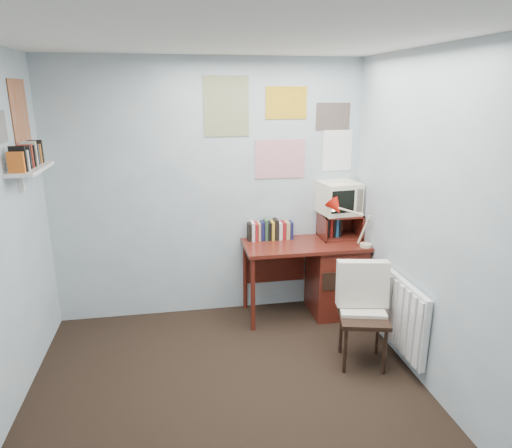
{
  "coord_description": "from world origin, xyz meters",
  "views": [
    {
      "loc": [
        -0.32,
        -2.59,
        2.19
      ],
      "look_at": [
        0.32,
        0.94,
        1.14
      ],
      "focal_mm": 32.0,
      "sensor_mm": 36.0,
      "label": 1
    }
  ],
  "objects_px": {
    "desk": "(330,275)",
    "radiator": "(400,314)",
    "desk_lamp": "(367,226)",
    "desk_chair": "(364,318)",
    "crt_tv": "(339,196)",
    "wall_shelf": "(31,169)",
    "tv_riser": "(340,226)"
  },
  "relations": [
    {
      "from": "desk",
      "to": "radiator",
      "type": "distance_m",
      "value": 0.97
    },
    {
      "from": "desk_lamp",
      "to": "desk_chair",
      "type": "bearing_deg",
      "value": -121.04
    },
    {
      "from": "crt_tv",
      "to": "wall_shelf",
      "type": "bearing_deg",
      "value": -176.79
    },
    {
      "from": "desk_lamp",
      "to": "radiator",
      "type": "relative_size",
      "value": 0.51
    },
    {
      "from": "radiator",
      "to": "desk_lamp",
      "type": "bearing_deg",
      "value": 91.59
    },
    {
      "from": "desk_lamp",
      "to": "tv_riser",
      "type": "relative_size",
      "value": 1.02
    },
    {
      "from": "desk",
      "to": "crt_tv",
      "type": "bearing_deg",
      "value": 51.97
    },
    {
      "from": "desk_chair",
      "to": "crt_tv",
      "type": "relative_size",
      "value": 2.28
    },
    {
      "from": "desk",
      "to": "desk_lamp",
      "type": "relative_size",
      "value": 2.94
    },
    {
      "from": "desk_chair",
      "to": "radiator",
      "type": "xyz_separation_m",
      "value": [
        0.33,
        0.01,
        0.01
      ]
    },
    {
      "from": "desk",
      "to": "radiator",
      "type": "relative_size",
      "value": 1.5
    },
    {
      "from": "radiator",
      "to": "wall_shelf",
      "type": "xyz_separation_m",
      "value": [
        -2.86,
        0.55,
        1.2
      ]
    },
    {
      "from": "desk_lamp",
      "to": "crt_tv",
      "type": "height_order",
      "value": "crt_tv"
    },
    {
      "from": "tv_riser",
      "to": "crt_tv",
      "type": "distance_m",
      "value": 0.3
    },
    {
      "from": "desk_chair",
      "to": "tv_riser",
      "type": "relative_size",
      "value": 2.06
    },
    {
      "from": "desk_chair",
      "to": "desk_lamp",
      "type": "relative_size",
      "value": 2.02
    },
    {
      "from": "crt_tv",
      "to": "radiator",
      "type": "bearing_deg",
      "value": -87.61
    },
    {
      "from": "desk_chair",
      "to": "radiator",
      "type": "bearing_deg",
      "value": 14.97
    },
    {
      "from": "desk_chair",
      "to": "radiator",
      "type": "height_order",
      "value": "desk_chair"
    },
    {
      "from": "desk_chair",
      "to": "radiator",
      "type": "relative_size",
      "value": 1.03
    },
    {
      "from": "desk_chair",
      "to": "crt_tv",
      "type": "distance_m",
      "value": 1.32
    },
    {
      "from": "tv_riser",
      "to": "radiator",
      "type": "xyz_separation_m",
      "value": [
        0.17,
        -1.04,
        -0.47
      ]
    },
    {
      "from": "crt_tv",
      "to": "desk",
      "type": "bearing_deg",
      "value": -135.62
    },
    {
      "from": "desk_lamp",
      "to": "desk",
      "type": "bearing_deg",
      "value": 133.93
    },
    {
      "from": "desk",
      "to": "radiator",
      "type": "height_order",
      "value": "desk"
    },
    {
      "from": "desk_chair",
      "to": "wall_shelf",
      "type": "distance_m",
      "value": 2.86
    },
    {
      "from": "tv_riser",
      "to": "crt_tv",
      "type": "height_order",
      "value": "crt_tv"
    },
    {
      "from": "crt_tv",
      "to": "wall_shelf",
      "type": "height_order",
      "value": "wall_shelf"
    },
    {
      "from": "desk_lamp",
      "to": "radiator",
      "type": "height_order",
      "value": "desk_lamp"
    },
    {
      "from": "tv_riser",
      "to": "desk",
      "type": "bearing_deg",
      "value": -137.04
    },
    {
      "from": "desk_chair",
      "to": "desk_lamp",
      "type": "distance_m",
      "value": 0.96
    },
    {
      "from": "radiator",
      "to": "wall_shelf",
      "type": "height_order",
      "value": "wall_shelf"
    }
  ]
}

